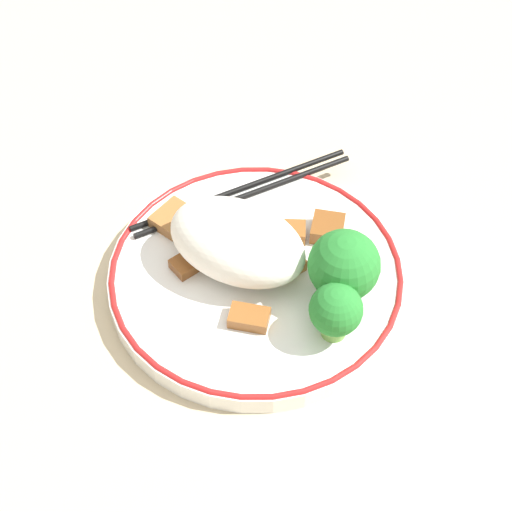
% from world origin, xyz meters
% --- Properties ---
extents(ground_plane, '(3.00, 3.00, 0.00)m').
position_xyz_m(ground_plane, '(0.00, 0.00, 0.00)').
color(ground_plane, '#C6B28E').
extents(plate, '(0.24, 0.24, 0.02)m').
position_xyz_m(plate, '(0.00, 0.00, 0.01)').
color(plate, white).
rests_on(plate, ground_plane).
extents(rice_mound, '(0.12, 0.08, 0.06)m').
position_xyz_m(rice_mound, '(0.02, 0.00, 0.05)').
color(rice_mound, white).
rests_on(rice_mound, plate).
extents(broccoli_back_left, '(0.04, 0.04, 0.05)m').
position_xyz_m(broccoli_back_left, '(-0.08, 0.03, 0.05)').
color(broccoli_back_left, '#72AD4C').
rests_on(broccoli_back_left, plate).
extents(broccoli_back_center, '(0.06, 0.06, 0.06)m').
position_xyz_m(broccoli_back_center, '(-0.07, -0.01, 0.05)').
color(broccoli_back_center, '#72AD4C').
rests_on(broccoli_back_center, plate).
extents(meat_near_front, '(0.03, 0.04, 0.01)m').
position_xyz_m(meat_near_front, '(0.09, -0.01, 0.02)').
color(meat_near_front, '#9E6633').
rests_on(meat_near_front, plate).
extents(meat_near_left, '(0.03, 0.03, 0.01)m').
position_xyz_m(meat_near_left, '(0.05, -0.04, 0.02)').
color(meat_near_left, '#995B28').
rests_on(meat_near_left, plate).
extents(meat_near_right, '(0.04, 0.03, 0.01)m').
position_xyz_m(meat_near_right, '(-0.02, 0.05, 0.02)').
color(meat_near_right, brown).
rests_on(meat_near_right, plate).
extents(meat_near_back, '(0.04, 0.04, 0.01)m').
position_xyz_m(meat_near_back, '(-0.02, -0.02, 0.02)').
color(meat_near_back, '#995B28').
rests_on(meat_near_back, plate).
extents(meat_on_rice_edge, '(0.03, 0.04, 0.01)m').
position_xyz_m(meat_on_rice_edge, '(0.05, 0.02, 0.02)').
color(meat_on_rice_edge, brown).
rests_on(meat_on_rice_edge, plate).
extents(meat_mid_left, '(0.03, 0.04, 0.01)m').
position_xyz_m(meat_mid_left, '(-0.03, -0.06, 0.02)').
color(meat_mid_left, brown).
rests_on(meat_mid_left, plate).
extents(meat_mid_right, '(0.03, 0.03, 0.01)m').
position_xyz_m(meat_mid_right, '(-0.01, -0.05, 0.02)').
color(meat_mid_right, brown).
rests_on(meat_mid_right, plate).
extents(chopsticks, '(0.13, 0.18, 0.01)m').
position_xyz_m(chopsticks, '(0.05, -0.07, 0.02)').
color(chopsticks, black).
rests_on(chopsticks, plate).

